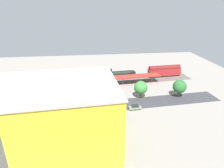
% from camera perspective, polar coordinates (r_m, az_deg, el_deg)
% --- Properties ---
extents(ground_plane, '(151.01, 151.01, 0.00)m').
position_cam_1_polar(ground_plane, '(77.03, -3.24, -5.18)').
color(ground_plane, gray).
rests_on(ground_plane, ground).
extents(rail_bed, '(95.09, 19.99, 0.01)m').
position_cam_1_polar(rail_bed, '(97.14, -4.11, 0.87)').
color(rail_bed, '#5B544C').
rests_on(rail_bed, ground).
extents(street_asphalt, '(94.78, 15.72, 0.01)m').
position_cam_1_polar(street_asphalt, '(73.76, -3.04, -6.52)').
color(street_asphalt, '#38383D').
rests_on(street_asphalt, ground).
extents(track_rails, '(94.15, 13.58, 0.12)m').
position_cam_1_polar(track_rails, '(97.08, -4.11, 0.96)').
color(track_rails, '#9E9EA8').
rests_on(track_rails, ground).
extents(platform_canopy_near, '(64.72, 9.01, 4.13)m').
position_cam_1_polar(platform_canopy_near, '(89.07, -5.88, 1.42)').
color(platform_canopy_near, '#A82D23').
rests_on(platform_canopy_near, ground).
extents(locomotive, '(15.63, 4.03, 5.35)m').
position_cam_1_polar(locomotive, '(100.27, 3.21, 2.75)').
color(locomotive, black).
rests_on(locomotive, ground).
extents(passenger_coach, '(17.46, 4.24, 6.02)m').
position_cam_1_polar(passenger_coach, '(105.74, 15.00, 3.79)').
color(passenger_coach, black).
rests_on(passenger_coach, ground).
extents(freight_coach_far, '(18.07, 4.29, 6.00)m').
position_cam_1_polar(freight_coach_far, '(94.66, -15.50, 1.52)').
color(freight_coach_far, black).
rests_on(freight_coach_far, ground).
extents(parked_car_0, '(4.59, 1.91, 1.64)m').
position_cam_1_polar(parked_car_0, '(71.89, 6.70, -6.82)').
color(parked_car_0, black).
rests_on(parked_car_0, ground).
extents(parked_car_1, '(4.82, 1.96, 1.83)m').
position_cam_1_polar(parked_car_1, '(70.75, 1.57, -7.10)').
color(parked_car_1, black).
rests_on(parked_car_1, ground).
extents(parked_car_2, '(4.16, 2.14, 1.60)m').
position_cam_1_polar(parked_car_2, '(70.65, -4.55, -7.30)').
color(parked_car_2, black).
rests_on(parked_car_2, ground).
extents(parked_car_3, '(4.22, 2.23, 1.71)m').
position_cam_1_polar(parked_car_3, '(70.60, -10.90, -7.67)').
color(parked_car_3, black).
rests_on(parked_car_3, ground).
extents(parked_car_4, '(4.48, 2.24, 1.77)m').
position_cam_1_polar(parked_car_4, '(71.40, -16.48, -7.84)').
color(parked_car_4, black).
rests_on(parked_car_4, ground).
extents(construction_building, '(33.01, 25.27, 17.30)m').
position_cam_1_polar(construction_building, '(53.14, -16.26, -9.19)').
color(construction_building, yellow).
rests_on(construction_building, ground).
extents(construction_roof_slab, '(33.65, 25.92, 0.40)m').
position_cam_1_polar(construction_roof_slab, '(49.21, -17.37, -0.36)').
color(construction_roof_slab, '#B7B2A8').
rests_on(construction_roof_slab, construction_building).
extents(box_truck_0, '(10.03, 3.93, 3.56)m').
position_cam_1_polar(box_truck_0, '(71.52, -20.69, -7.49)').
color(box_truck_0, black).
rests_on(box_truck_0, ground).
extents(box_truck_1, '(9.68, 3.91, 3.64)m').
position_cam_1_polar(box_truck_1, '(70.36, -10.36, -6.78)').
color(box_truck_1, black).
rests_on(box_truck_1, ground).
extents(box_truck_2, '(9.66, 2.46, 3.25)m').
position_cam_1_polar(box_truck_2, '(71.65, -6.71, -6.12)').
color(box_truck_2, black).
rests_on(box_truck_2, ground).
extents(street_tree_0, '(5.35, 5.35, 7.18)m').
position_cam_1_polar(street_tree_0, '(79.02, 8.36, -1.05)').
color(street_tree_0, brown).
rests_on(street_tree_0, ground).
extents(street_tree_1, '(6.11, 6.11, 8.70)m').
position_cam_1_polar(street_tree_1, '(77.23, -16.77, -1.47)').
color(street_tree_1, brown).
rests_on(street_tree_1, ground).
extents(street_tree_2, '(5.46, 5.46, 7.40)m').
position_cam_1_polar(street_tree_2, '(83.33, 19.09, -0.71)').
color(street_tree_2, brown).
rests_on(street_tree_2, ground).
extents(street_tree_3, '(5.23, 5.23, 7.18)m').
position_cam_1_polar(street_tree_3, '(76.54, -10.80, -1.97)').
color(street_tree_3, brown).
rests_on(street_tree_3, ground).
extents(traffic_light, '(0.50, 0.36, 6.73)m').
position_cam_1_polar(traffic_light, '(75.82, -1.03, -1.89)').
color(traffic_light, '#333333').
rests_on(traffic_light, ground).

